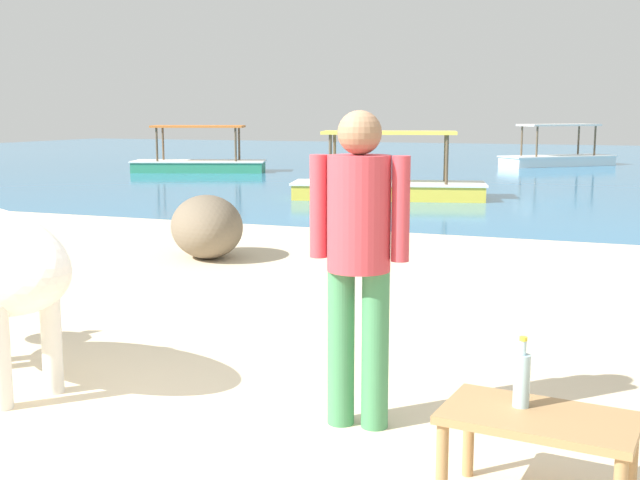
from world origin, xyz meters
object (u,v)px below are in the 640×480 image
(bottle, at_px, (522,379))
(boat_yellow, at_px, (388,184))
(low_bench_table, at_px, (538,430))
(person_standing, at_px, (359,245))
(boat_green, at_px, (199,162))
(boat_white, at_px, (558,157))

(bottle, bearing_deg, boat_yellow, 108.51)
(low_bench_table, relative_size, person_standing, 0.50)
(person_standing, bearing_deg, boat_green, -153.05)
(bottle, relative_size, boat_green, 0.08)
(low_bench_table, distance_m, person_standing, 1.28)
(bottle, height_order, boat_yellow, boat_yellow)
(low_bench_table, height_order, bottle, bottle)
(bottle, height_order, boat_white, boat_white)
(boat_white, bearing_deg, bottle, -128.06)
(low_bench_table, relative_size, boat_green, 0.21)
(boat_yellow, height_order, boat_white, same)
(bottle, xyz_separation_m, boat_yellow, (-3.86, 11.52, -0.28))
(bottle, distance_m, boat_white, 22.79)
(boat_green, bearing_deg, bottle, -76.19)
(boat_green, bearing_deg, person_standing, -77.54)
(low_bench_table, bearing_deg, person_standing, 154.79)
(boat_white, bearing_deg, low_bench_table, -127.88)
(boat_yellow, relative_size, boat_green, 1.00)
(low_bench_table, height_order, boat_green, boat_green)
(bottle, bearing_deg, low_bench_table, -37.65)
(low_bench_table, xyz_separation_m, boat_white, (-1.68, 22.79, -0.09))
(boat_white, bearing_deg, boat_green, 172.53)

